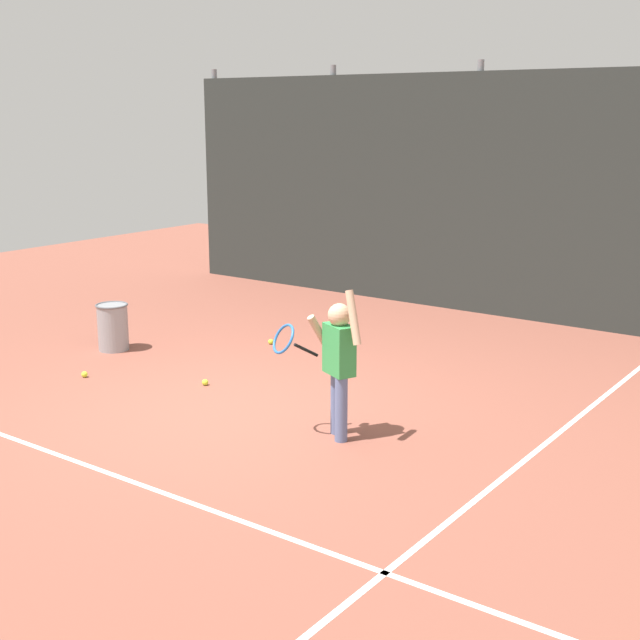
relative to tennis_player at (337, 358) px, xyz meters
name	(u,v)px	position (x,y,z in m)	size (l,w,h in m)	color
ground_plane	(230,408)	(-1.26, 0.01, -0.73)	(20.00, 20.00, 0.00)	brown
court_line_baseline	(88,466)	(-1.26, -1.70, -0.72)	(9.00, 0.05, 0.00)	white
court_line_sideline	(549,441)	(1.56, 1.01, -0.72)	(0.05, 9.00, 0.00)	white
back_fence_windscreen	(473,195)	(-1.26, 5.12, 0.93)	(10.02, 0.08, 3.31)	#282D2B
fence_post_0	(217,174)	(-6.12, 5.18, 1.00)	(0.09, 0.09, 3.46)	slate
fence_post_1	(333,181)	(-3.69, 5.18, 1.00)	(0.09, 0.09, 3.46)	slate
fence_post_2	(476,189)	(-1.26, 5.18, 1.00)	(0.09, 0.09, 3.46)	slate
tennis_player	(337,358)	(0.00, 0.00, 0.00)	(0.87, 0.55, 1.35)	slate
ball_hopper	(113,326)	(-3.78, 0.75, -0.44)	(0.38, 0.38, 0.56)	gray
tennis_ball_0	(353,322)	(-2.17, 3.50, -0.69)	(0.07, 0.07, 0.07)	#CCE033
tennis_ball_1	(205,382)	(-1.94, 0.39, -0.69)	(0.07, 0.07, 0.07)	#CCE033
tennis_ball_2	(85,374)	(-3.19, -0.17, -0.69)	(0.07, 0.07, 0.07)	#CCE033
tennis_ball_3	(271,342)	(-2.41, 2.05, -0.69)	(0.07, 0.07, 0.07)	#CCE033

